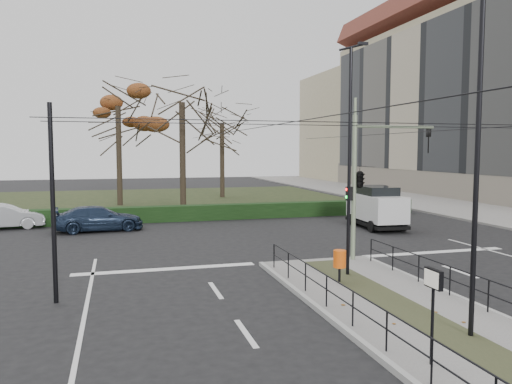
# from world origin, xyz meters

# --- Properties ---
(ground) EXTENTS (140.00, 140.00, 0.00)m
(ground) POSITION_xyz_m (0.00, 0.00, 0.00)
(ground) COLOR black
(ground) RESTS_ON ground
(median_island) EXTENTS (4.40, 15.00, 0.14)m
(median_island) POSITION_xyz_m (0.00, -2.50, 0.07)
(median_island) COLOR slate
(median_island) RESTS_ON ground
(sidewalk_east) EXTENTS (8.00, 90.00, 0.14)m
(sidewalk_east) POSITION_xyz_m (18.00, 22.00, 0.07)
(sidewalk_east) COLOR slate
(sidewalk_east) RESTS_ON ground
(park) EXTENTS (38.00, 26.00, 0.10)m
(park) POSITION_xyz_m (-6.00, 32.00, 0.05)
(park) COLOR black
(park) RESTS_ON ground
(hedge) EXTENTS (38.00, 1.00, 1.00)m
(hedge) POSITION_xyz_m (-6.00, 18.60, 0.50)
(hedge) COLOR black
(hedge) RESTS_ON ground
(median_railing) EXTENTS (4.14, 13.24, 0.92)m
(median_railing) POSITION_xyz_m (0.00, -2.60, 0.98)
(median_railing) COLOR black
(median_railing) RESTS_ON median_island
(catenary) EXTENTS (20.00, 34.00, 6.00)m
(catenary) POSITION_xyz_m (0.00, 1.62, 3.42)
(catenary) COLOR black
(catenary) RESTS_ON ground
(traffic_light) EXTENTS (3.99, 2.27, 5.87)m
(traffic_light) POSITION_xyz_m (1.84, 4.50, 3.56)
(traffic_light) COLOR gray
(traffic_light) RESTS_ON median_island
(litter_bin) EXTENTS (0.43, 0.43, 1.09)m
(litter_bin) POSITION_xyz_m (-0.56, 1.38, 0.92)
(litter_bin) COLOR black
(litter_bin) RESTS_ON median_island
(info_panel) EXTENTS (0.12, 0.53, 2.02)m
(info_panel) POSITION_xyz_m (-1.51, -5.11, 1.73)
(info_panel) COLOR black
(info_panel) RESTS_ON median_island
(streetlamp_median_near) EXTENTS (0.71, 0.15, 8.53)m
(streetlamp_median_near) POSITION_xyz_m (0.39, -3.99, 4.48)
(streetlamp_median_near) COLOR black
(streetlamp_median_near) RESTS_ON median_island
(streetlamp_median_far) EXTENTS (0.69, 0.14, 8.21)m
(streetlamp_median_far) POSITION_xyz_m (0.17, 2.22, 4.31)
(streetlamp_median_far) COLOR black
(streetlamp_median_far) RESTS_ON median_island
(parked_car_second) EXTENTS (4.59, 2.07, 1.46)m
(parked_car_second) POSITION_xyz_m (-14.17, 17.99, 0.73)
(parked_car_second) COLOR #B7BABF
(parked_car_second) RESTS_ON ground
(parked_car_third) EXTENTS (5.10, 2.50, 1.43)m
(parked_car_third) POSITION_xyz_m (-8.82, 15.74, 0.71)
(parked_car_third) COLOR #1B2940
(parked_car_third) RESTS_ON ground
(white_van) EXTENTS (2.39, 4.79, 2.48)m
(white_van) POSITION_xyz_m (7.02, 12.55, 1.29)
(white_van) COLOR silver
(white_van) RESTS_ON ground
(rust_tree) EXTENTS (7.48, 7.48, 10.62)m
(rust_tree) POSITION_xyz_m (-7.57, 28.55, 8.16)
(rust_tree) COLOR black
(rust_tree) RESTS_ON park
(bare_tree_center) EXTENTS (5.90, 5.90, 9.45)m
(bare_tree_center) POSITION_xyz_m (2.00, 33.22, 6.68)
(bare_tree_center) COLOR black
(bare_tree_center) RESTS_ON park
(bare_tree_near) EXTENTS (6.51, 6.51, 10.53)m
(bare_tree_near) POSITION_xyz_m (-3.16, 22.32, 7.44)
(bare_tree_near) COLOR black
(bare_tree_near) RESTS_ON park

